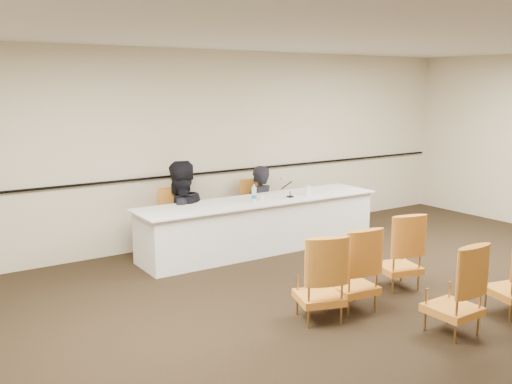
% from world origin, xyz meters
% --- Properties ---
extents(floor, '(10.00, 10.00, 0.00)m').
position_xyz_m(floor, '(0.00, 0.00, 0.00)').
color(floor, black).
rests_on(floor, ground).
extents(ceiling, '(10.00, 10.00, 0.00)m').
position_xyz_m(ceiling, '(0.00, 0.00, 3.00)').
color(ceiling, silver).
rests_on(ceiling, ground).
extents(wall_back, '(10.00, 0.04, 3.00)m').
position_xyz_m(wall_back, '(0.00, 4.00, 1.50)').
color(wall_back, beige).
rests_on(wall_back, ground).
extents(wall_rail, '(9.80, 0.04, 0.03)m').
position_xyz_m(wall_rail, '(0.00, 3.96, 1.10)').
color(wall_rail, black).
rests_on(wall_rail, wall_back).
extents(panel_table, '(3.88, 0.93, 0.78)m').
position_xyz_m(panel_table, '(0.27, 3.06, 0.39)').
color(panel_table, white).
rests_on(panel_table, ground).
extents(panelist_main, '(0.65, 0.50, 1.61)m').
position_xyz_m(panelist_main, '(0.62, 3.62, 0.38)').
color(panelist_main, black).
rests_on(panelist_main, ground).
extents(panelist_main_chair, '(0.51, 0.51, 0.95)m').
position_xyz_m(panelist_main_chair, '(0.62, 3.62, 0.47)').
color(panelist_main_chair, orange).
rests_on(panelist_main_chair, ground).
extents(panelist_second, '(1.03, 0.85, 1.93)m').
position_xyz_m(panelist_second, '(-0.80, 3.64, 0.41)').
color(panelist_second, black).
rests_on(panelist_second, ground).
extents(panelist_second_chair, '(0.51, 0.51, 0.95)m').
position_xyz_m(panelist_second_chair, '(-0.80, 3.64, 0.47)').
color(panelist_second_chair, orange).
rests_on(panelist_second_chair, ground).
extents(papers, '(0.36, 0.31, 0.00)m').
position_xyz_m(papers, '(0.65, 3.01, 0.78)').
color(papers, silver).
rests_on(papers, panel_table).
extents(microphone, '(0.16, 0.23, 0.29)m').
position_xyz_m(microphone, '(0.74, 2.94, 0.92)').
color(microphone, black).
rests_on(microphone, panel_table).
extents(water_bottle, '(0.08, 0.08, 0.25)m').
position_xyz_m(water_bottle, '(0.10, 2.98, 0.90)').
color(water_bottle, teal).
rests_on(water_bottle, panel_table).
extents(drinking_glass, '(0.09, 0.09, 0.10)m').
position_xyz_m(drinking_glass, '(0.24, 2.97, 0.83)').
color(drinking_glass, silver).
rests_on(drinking_glass, panel_table).
extents(coffee_cup, '(0.10, 0.10, 0.14)m').
position_xyz_m(coffee_cup, '(1.10, 2.95, 0.84)').
color(coffee_cup, white).
rests_on(coffee_cup, panel_table).
extents(aud_chair_front_left, '(0.64, 0.64, 0.95)m').
position_xyz_m(aud_chair_front_left, '(-0.70, 0.53, 0.47)').
color(aud_chair_front_left, orange).
rests_on(aud_chair_front_left, ground).
extents(aud_chair_front_mid, '(0.56, 0.56, 0.95)m').
position_xyz_m(aud_chair_front_mid, '(-0.20, 0.55, 0.47)').
color(aud_chair_front_mid, orange).
rests_on(aud_chair_front_mid, ground).
extents(aud_chair_front_right, '(0.61, 0.61, 0.95)m').
position_xyz_m(aud_chair_front_right, '(0.74, 0.75, 0.47)').
color(aud_chair_front_right, orange).
rests_on(aud_chair_front_right, ground).
extents(aud_chair_back_mid, '(0.50, 0.50, 0.95)m').
position_xyz_m(aud_chair_back_mid, '(0.20, -0.47, 0.47)').
color(aud_chair_back_mid, orange).
rests_on(aud_chair_back_mid, ground).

